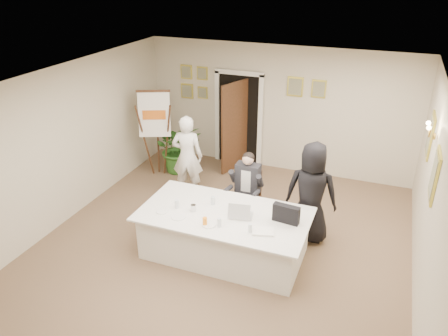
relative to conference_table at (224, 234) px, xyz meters
name	(u,v)px	position (x,y,z in m)	size (l,w,h in m)	color
floor	(219,250)	(-0.11, 0.05, -0.39)	(7.00, 7.00, 0.00)	brown
ceiling	(218,85)	(-0.11, 0.05, 2.41)	(6.00, 7.00, 0.02)	white
wall_back	(278,109)	(-0.11, 3.55, 1.01)	(6.00, 0.10, 2.80)	beige
wall_left	(60,148)	(-3.11, 0.05, 1.01)	(0.10, 7.00, 2.80)	beige
wall_right	(432,213)	(2.89, 0.05, 1.01)	(0.10, 7.00, 2.80)	beige
doorway	(237,122)	(-0.99, 3.37, 0.65)	(1.14, 0.86, 2.20)	black
pictures_back_wall	(244,86)	(-0.91, 3.52, 1.46)	(3.40, 0.06, 0.80)	#D6C949
pictures_right_wall	(432,153)	(2.86, 1.25, 1.36)	(0.06, 2.20, 0.80)	#D6C949
wall_sconce	(431,131)	(2.79, 1.25, 1.71)	(0.20, 0.30, 0.24)	#B18D38
conference_table	(224,234)	(0.00, 0.00, 0.00)	(2.67, 1.43, 0.78)	silver
seated_man	(247,187)	(0.00, 1.11, 0.29)	(0.59, 0.62, 1.37)	black
flip_chart	(156,138)	(-2.44, 2.21, 0.49)	(0.69, 0.55, 1.92)	#2F210F
standing_man	(187,156)	(-1.43, 1.65, 0.45)	(0.62, 0.40, 1.69)	white
standing_woman	(311,193)	(1.18, 0.95, 0.49)	(0.87, 0.56, 1.77)	black
potted_palm	(178,148)	(-2.11, 2.56, 0.17)	(1.01, 0.87, 1.12)	#295F1F
laptop	(242,208)	(0.28, 0.04, 0.52)	(0.34, 0.36, 0.28)	#B7BABC
laptop_bag	(286,214)	(0.96, 0.11, 0.53)	(0.41, 0.11, 0.29)	black
paper_stack	(263,231)	(0.72, -0.29, 0.40)	(0.32, 0.22, 0.03)	white
plate_left	(162,211)	(-0.93, -0.31, 0.39)	(0.20, 0.20, 0.01)	white
plate_mid	(178,217)	(-0.62, -0.37, 0.39)	(0.22, 0.22, 0.01)	white
plate_near	(209,224)	(-0.09, -0.39, 0.39)	(0.22, 0.22, 0.01)	white
glass_a	(177,204)	(-0.77, -0.12, 0.45)	(0.07, 0.07, 0.14)	silver
glass_b	(219,222)	(0.07, -0.38, 0.45)	(0.06, 0.06, 0.14)	silver
glass_c	(250,228)	(0.54, -0.36, 0.45)	(0.06, 0.06, 0.14)	silver
glass_d	(213,200)	(-0.27, 0.20, 0.45)	(0.07, 0.07, 0.14)	silver
oj_glass	(205,221)	(-0.15, -0.42, 0.45)	(0.07, 0.07, 0.13)	orange
steel_jug	(193,208)	(-0.48, -0.11, 0.44)	(0.09, 0.09, 0.11)	silver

